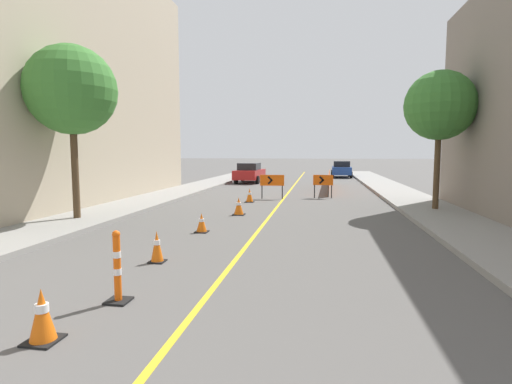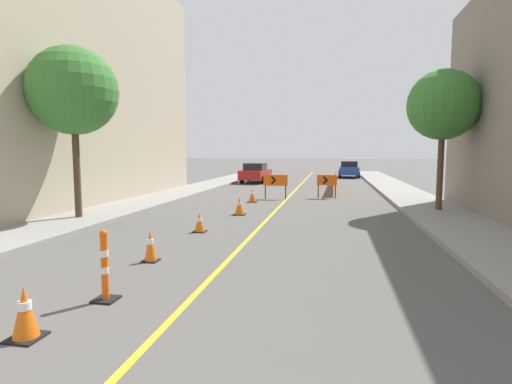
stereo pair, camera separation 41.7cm
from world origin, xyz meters
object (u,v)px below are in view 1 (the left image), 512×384
object	(u,v)px
traffic_cone_second	(42,315)
arrow_barricade_primary	(272,181)
traffic_cone_third	(157,247)
street_tree_right_near	(440,106)
traffic_cone_fourth	(202,223)
parked_car_curb_near	(250,173)
traffic_cone_fifth	(239,206)
arrow_barricade_secondary	(323,181)
parked_car_curb_mid	(341,169)
street_tree_left_near	(71,91)
delineator_post_front	(117,271)
traffic_cone_farthest	(250,195)

from	to	relation	value
traffic_cone_second	arrow_barricade_primary	xyz separation A→B (m)	(1.07, 16.37, 0.58)
traffic_cone_third	street_tree_right_near	world-z (taller)	street_tree_right_near
traffic_cone_fourth	parked_car_curb_near	xyz separation A→B (m)	(-2.03, 19.99, 0.51)
traffic_cone_fifth	arrow_barricade_secondary	distance (m)	7.21
arrow_barricade_primary	parked_car_curb_near	xyz separation A→B (m)	(-3.14, 10.88, -0.14)
street_tree_right_near	traffic_cone_fifth	bearing A→B (deg)	-166.45
parked_car_curb_mid	street_tree_left_near	distance (m)	29.30
street_tree_left_near	street_tree_right_near	world-z (taller)	street_tree_left_near
traffic_cone_second	traffic_cone_third	size ratio (longest dim) A/B	1.01
parked_car_curb_mid	street_tree_right_near	size ratio (longest dim) A/B	0.78
parked_car_curb_near	delineator_post_front	bearing A→B (deg)	-81.58
arrow_barricade_primary	parked_car_curb_mid	distance (m)	19.54
arrow_barricade_primary	parked_car_curb_mid	bearing A→B (deg)	72.33
traffic_cone_third	parked_car_curb_near	bearing A→B (deg)	94.94
traffic_cone_third	parked_car_curb_mid	xyz separation A→B (m)	(5.68, 31.52, 0.44)
parked_car_curb_near	arrow_barricade_secondary	bearing A→B (deg)	-56.81
traffic_cone_second	arrow_barricade_secondary	distance (m)	17.59
parked_car_curb_mid	street_tree_left_near	size ratio (longest dim) A/B	0.72
traffic_cone_farthest	delineator_post_front	world-z (taller)	delineator_post_front
traffic_cone_farthest	arrow_barricade_secondary	xyz separation A→B (m)	(3.61, 2.35, 0.58)
street_tree_right_near	traffic_cone_fourth	bearing A→B (deg)	-146.79
traffic_cone_farthest	parked_car_curb_near	world-z (taller)	parked_car_curb_near
delineator_post_front	parked_car_curb_mid	xyz separation A→B (m)	(5.34, 33.91, 0.27)
traffic_cone_second	delineator_post_front	world-z (taller)	delineator_post_front
traffic_cone_third	street_tree_left_near	bearing A→B (deg)	137.69
traffic_cone_third	street_tree_left_near	xyz separation A→B (m)	(-4.89, 4.46, 4.24)
arrow_barricade_primary	street_tree_left_near	distance (m)	10.71
traffic_cone_third	delineator_post_front	distance (m)	2.42
traffic_cone_fifth	delineator_post_front	distance (m)	9.36
arrow_barricade_secondary	parked_car_curb_mid	xyz separation A→B (m)	(1.89, 18.19, -0.11)
parked_car_curb_mid	traffic_cone_fifth	bearing A→B (deg)	-100.75
delineator_post_front	parked_car_curb_near	xyz separation A→B (m)	(-2.36, 25.80, 0.27)
parked_car_curb_near	street_tree_right_near	size ratio (longest dim) A/B	0.79
arrow_barricade_primary	arrow_barricade_secondary	distance (m)	2.79
arrow_barricade_secondary	street_tree_left_near	distance (m)	12.95
traffic_cone_third	parked_car_curb_mid	distance (m)	32.03
traffic_cone_farthest	arrow_barricade_primary	size ratio (longest dim) A/B	0.53
traffic_cone_second	parked_car_curb_mid	size ratio (longest dim) A/B	0.17
traffic_cone_fourth	arrow_barricade_secondary	world-z (taller)	arrow_barricade_secondary
traffic_cone_fifth	street_tree_left_near	world-z (taller)	street_tree_left_near
traffic_cone_farthest	street_tree_right_near	xyz separation A→B (m)	(8.15, -2.12, 3.99)
traffic_cone_fourth	traffic_cone_fifth	xyz separation A→B (m)	(0.45, 3.55, 0.05)
traffic_cone_third	parked_car_curb_near	world-z (taller)	parked_car_curb_near
traffic_cone_second	traffic_cone_fourth	distance (m)	7.27
parked_car_curb_near	street_tree_right_near	world-z (taller)	street_tree_right_near
street_tree_right_near	arrow_barricade_secondary	bearing A→B (deg)	135.44
traffic_cone_fifth	traffic_cone_farthest	distance (m)	4.03
traffic_cone_third	arrow_barricade_secondary	distance (m)	13.87
traffic_cone_second	street_tree_right_near	xyz separation A→B (m)	(8.28, 12.71, 3.97)
traffic_cone_third	street_tree_left_near	world-z (taller)	street_tree_left_near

